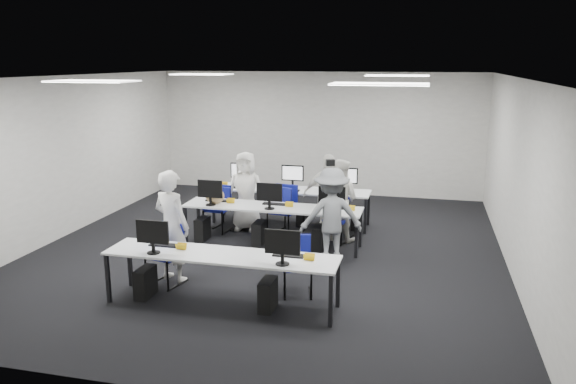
% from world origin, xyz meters
% --- Properties ---
extents(room, '(9.00, 9.02, 3.00)m').
position_xyz_m(room, '(0.00, 0.00, 1.50)').
color(room, black).
rests_on(room, ground).
extents(ceiling_panels, '(5.20, 4.60, 0.02)m').
position_xyz_m(ceiling_panels, '(0.00, 0.00, 2.98)').
color(ceiling_panels, white).
rests_on(ceiling_panels, room).
extents(desk_front, '(3.20, 0.70, 0.73)m').
position_xyz_m(desk_front, '(0.00, -2.40, 0.68)').
color(desk_front, silver).
rests_on(desk_front, ground).
extents(desk_mid, '(3.20, 0.70, 0.73)m').
position_xyz_m(desk_mid, '(0.00, 0.20, 0.68)').
color(desk_mid, silver).
rests_on(desk_mid, ground).
extents(desk_back, '(3.20, 0.70, 0.73)m').
position_xyz_m(desk_back, '(0.00, 1.60, 0.68)').
color(desk_back, silver).
rests_on(desk_back, ground).
extents(equipment_front, '(2.51, 0.41, 1.19)m').
position_xyz_m(equipment_front, '(-0.19, -2.42, 0.36)').
color(equipment_front, '#0B1B91').
rests_on(equipment_front, desk_front).
extents(equipment_mid, '(2.91, 0.41, 1.19)m').
position_xyz_m(equipment_mid, '(-0.19, 0.18, 0.36)').
color(equipment_mid, white).
rests_on(equipment_mid, desk_mid).
extents(equipment_back, '(2.91, 0.41, 1.19)m').
position_xyz_m(equipment_back, '(0.19, 1.62, 0.36)').
color(equipment_back, white).
rests_on(equipment_back, desk_back).
extents(chair_0, '(0.54, 0.57, 0.90)m').
position_xyz_m(chair_0, '(-1.06, -1.90, 0.28)').
color(chair_0, navy).
rests_on(chair_0, ground).
extents(chair_1, '(0.51, 0.54, 0.83)m').
position_xyz_m(chair_1, '(0.92, -1.80, 0.26)').
color(chair_1, navy).
rests_on(chair_1, ground).
extents(chair_2, '(0.47, 0.50, 0.89)m').
position_xyz_m(chair_2, '(-1.27, 0.80, 0.28)').
color(chair_2, navy).
rests_on(chair_2, ground).
extents(chair_3, '(0.53, 0.57, 0.96)m').
position_xyz_m(chair_3, '(0.03, 0.83, 0.30)').
color(chair_3, navy).
rests_on(chair_3, ground).
extents(chair_4, '(0.48, 0.50, 0.82)m').
position_xyz_m(chair_4, '(1.07, 0.70, 0.26)').
color(chair_4, navy).
rests_on(chair_4, ground).
extents(chair_5, '(0.49, 0.52, 0.87)m').
position_xyz_m(chair_5, '(-1.18, 1.05, 0.28)').
color(chair_5, navy).
rests_on(chair_5, ground).
extents(chair_6, '(0.61, 0.63, 0.95)m').
position_xyz_m(chair_6, '(0.08, 0.99, 0.30)').
color(chair_6, navy).
rests_on(chair_6, ground).
extents(chair_7, '(0.53, 0.55, 0.85)m').
position_xyz_m(chair_7, '(1.14, 1.02, 0.27)').
color(chair_7, navy).
rests_on(chair_7, ground).
extents(handbag, '(0.37, 0.25, 0.30)m').
position_xyz_m(handbag, '(-1.06, 0.14, 0.88)').
color(handbag, '#A17653').
rests_on(handbag, desk_mid).
extents(student_0, '(0.72, 0.59, 1.71)m').
position_xyz_m(student_0, '(-1.03, -1.72, 0.85)').
color(student_0, silver).
rests_on(student_0, ground).
extents(student_1, '(0.86, 0.74, 1.52)m').
position_xyz_m(student_1, '(1.10, 0.84, 0.76)').
color(student_1, silver).
rests_on(student_1, ground).
extents(student_2, '(0.78, 0.52, 1.55)m').
position_xyz_m(student_2, '(-0.77, 1.04, 0.77)').
color(student_2, silver).
rests_on(student_2, ground).
extents(student_3, '(0.96, 0.44, 1.60)m').
position_xyz_m(student_3, '(0.88, 0.89, 0.80)').
color(student_3, silver).
rests_on(student_3, ground).
extents(photographer, '(1.17, 0.90, 1.59)m').
position_xyz_m(photographer, '(1.16, -0.40, 0.80)').
color(photographer, gray).
rests_on(photographer, ground).
extents(dslr_camera, '(0.19, 0.22, 0.10)m').
position_xyz_m(dslr_camera, '(1.11, -0.23, 1.65)').
color(dslr_camera, black).
rests_on(dslr_camera, photographer).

